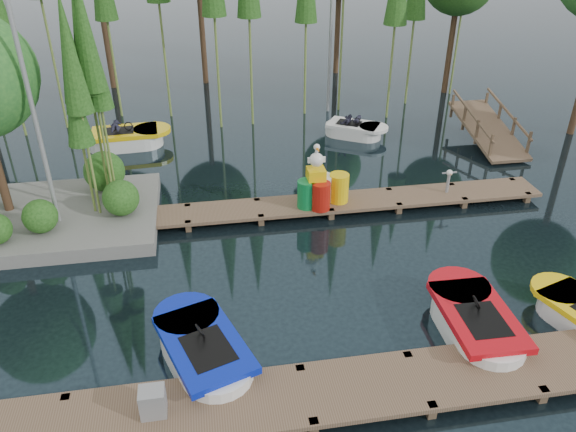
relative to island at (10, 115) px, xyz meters
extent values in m
plane|color=#18272E|center=(6.30, -3.29, -3.18)|extent=(90.00, 90.00, 0.00)
cube|color=brown|center=(6.30, -7.79, -2.93)|extent=(18.00, 1.50, 0.10)
cube|color=brown|center=(2.00, -7.16, -3.13)|extent=(0.16, 0.16, 0.50)
cube|color=brown|center=(4.15, -7.16, -3.13)|extent=(0.16, 0.16, 0.50)
cube|color=brown|center=(6.30, -8.42, -3.13)|extent=(0.16, 0.16, 0.50)
cube|color=brown|center=(6.30, -7.16, -3.13)|extent=(0.16, 0.16, 0.50)
cube|color=brown|center=(8.45, -8.42, -3.13)|extent=(0.16, 0.16, 0.50)
cube|color=brown|center=(8.45, -7.16, -3.13)|extent=(0.16, 0.16, 0.50)
cube|color=brown|center=(10.60, -8.42, -3.13)|extent=(0.16, 0.16, 0.50)
cube|color=brown|center=(10.60, -7.16, -3.13)|extent=(0.16, 0.16, 0.50)
cube|color=brown|center=(7.30, -0.79, -2.93)|extent=(15.00, 1.20, 0.10)
cube|color=brown|center=(0.20, -1.27, -3.13)|extent=(0.16, 0.16, 0.50)
cube|color=brown|center=(0.20, -0.31, -3.13)|extent=(0.16, 0.16, 0.50)
cube|color=brown|center=(2.23, -1.27, -3.13)|extent=(0.16, 0.16, 0.50)
cube|color=brown|center=(2.23, -0.31, -3.13)|extent=(0.16, 0.16, 0.50)
cube|color=brown|center=(4.26, -1.27, -3.13)|extent=(0.16, 0.16, 0.50)
cube|color=brown|center=(4.26, -0.31, -3.13)|extent=(0.16, 0.16, 0.50)
cube|color=brown|center=(6.28, -1.27, -3.13)|extent=(0.16, 0.16, 0.50)
cube|color=brown|center=(6.28, -0.31, -3.13)|extent=(0.16, 0.16, 0.50)
cube|color=brown|center=(8.31, -1.27, -3.13)|extent=(0.16, 0.16, 0.50)
cube|color=brown|center=(8.31, -0.31, -3.13)|extent=(0.16, 0.16, 0.50)
cube|color=brown|center=(10.34, -1.27, -3.13)|extent=(0.16, 0.16, 0.50)
cube|color=brown|center=(10.34, -0.31, -3.13)|extent=(0.16, 0.16, 0.50)
cube|color=brown|center=(12.37, -1.27, -3.13)|extent=(0.16, 0.16, 0.50)
cube|color=brown|center=(12.37, -0.31, -3.13)|extent=(0.16, 0.16, 0.50)
cube|color=brown|center=(14.40, -1.27, -3.13)|extent=(0.16, 0.16, 0.50)
cube|color=brown|center=(14.40, -0.31, -3.13)|extent=(0.16, 0.16, 0.50)
cube|color=slate|center=(0.30, -0.29, -3.00)|extent=(6.20, 4.20, 0.42)
sphere|color=#2C601E|center=(0.50, -1.29, -2.34)|extent=(0.90, 0.90, 0.90)
sphere|color=#2C601E|center=(1.90, 0.91, -2.19)|extent=(1.20, 1.20, 1.20)
sphere|color=#2C601E|center=(2.50, -0.69, -2.29)|extent=(1.00, 1.00, 1.00)
cylinder|color=olive|center=(2.04, 0.27, -0.22)|extent=(0.07, 0.07, 5.93)
cone|color=#2C601E|center=(2.04, 0.27, 1.86)|extent=(0.70, 0.70, 2.97)
cylinder|color=olive|center=(1.73, 0.11, -0.35)|extent=(0.07, 0.07, 5.66)
cone|color=#2C601E|center=(1.73, 0.11, 1.63)|extent=(0.70, 0.70, 2.83)
cylinder|color=olive|center=(2.23, 0.30, -0.57)|extent=(0.07, 0.07, 5.22)
cone|color=#2C601E|center=(2.23, 0.30, 1.26)|extent=(0.70, 0.70, 2.61)
cylinder|color=olive|center=(1.85, -0.51, -0.42)|extent=(0.07, 0.07, 5.53)
cone|color=#2C601E|center=(1.85, -0.51, 1.52)|extent=(0.70, 0.70, 2.76)
cylinder|color=olive|center=(1.71, -0.39, -1.18)|extent=(0.07, 0.07, 4.01)
cone|color=#2C601E|center=(1.71, -0.39, 0.23)|extent=(0.70, 0.70, 2.01)
cylinder|color=olive|center=(2.17, 0.16, -0.13)|extent=(0.07, 0.07, 6.11)
cone|color=#2C601E|center=(2.17, 0.16, 2.01)|extent=(0.70, 0.70, 3.05)
cylinder|color=#442E1D|center=(16.28, 9.35, -0.67)|extent=(0.26, 0.26, 5.02)
cylinder|color=#442E1D|center=(12.04, 13.41, -0.53)|extent=(0.26, 0.26, 5.31)
cylinder|color=#442E1D|center=(5.30, 12.74, 0.05)|extent=(0.26, 0.26, 6.46)
cylinder|color=#442E1D|center=(0.88, 12.71, 0.24)|extent=(0.26, 0.26, 6.85)
cylinder|color=olive|center=(-1.86, 6.94, 0.55)|extent=(0.09, 0.09, 7.48)
cylinder|color=olive|center=(-0.41, 7.53, 1.65)|extent=(0.09, 0.09, 9.66)
cylinder|color=olive|center=(1.62, 8.54, 0.66)|extent=(0.09, 0.09, 7.69)
cylinder|color=olive|center=(3.67, 8.19, 1.31)|extent=(0.09, 0.09, 8.99)
cylinder|color=olive|center=(5.66, 6.58, 1.03)|extent=(0.09, 0.09, 8.44)
cylinder|color=olive|center=(6.95, 6.71, 0.93)|extent=(0.09, 0.09, 8.22)
cylinder|color=olive|center=(9.25, 7.58, 0.52)|extent=(0.09, 0.09, 7.41)
cylinder|color=olive|center=(12.54, 6.54, 0.52)|extent=(0.09, 0.09, 7.40)
cylinder|color=olive|center=(13.93, 8.13, 0.39)|extent=(0.09, 0.09, 7.14)
cylinder|color=gray|center=(0.80, -0.79, 0.32)|extent=(0.12, 0.12, 7.00)
cylinder|color=gray|center=(10.30, 7.71, 0.32)|extent=(0.12, 0.12, 7.00)
cube|color=brown|center=(15.30, 3.21, -2.63)|extent=(1.50, 3.94, 0.95)
cube|color=brown|center=(14.60, 1.61, -2.59)|extent=(0.08, 0.08, 0.90)
cube|color=brown|center=(14.60, 2.71, -2.48)|extent=(0.08, 0.08, 0.90)
cube|color=brown|center=(14.60, 3.81, -2.37)|extent=(0.08, 0.08, 0.90)
cube|color=brown|center=(14.60, 4.91, -2.26)|extent=(0.08, 0.08, 0.90)
cube|color=brown|center=(14.60, 3.21, -2.03)|extent=(0.06, 3.54, 0.83)
cube|color=brown|center=(16.00, 1.61, -2.59)|extent=(0.08, 0.08, 0.90)
cube|color=brown|center=(16.00, 2.71, -2.48)|extent=(0.08, 0.08, 0.90)
cube|color=brown|center=(16.00, 3.81, -2.37)|extent=(0.08, 0.08, 0.90)
cube|color=brown|center=(16.00, 4.91, -2.26)|extent=(0.08, 0.08, 0.90)
cube|color=brown|center=(16.00, 3.21, -2.03)|extent=(0.06, 3.54, 0.83)
cube|color=white|center=(4.52, -6.49, -2.96)|extent=(1.71, 1.72, 0.61)
cylinder|color=white|center=(4.30, -5.86, -2.96)|extent=(1.70, 1.70, 0.61)
cylinder|color=white|center=(4.74, -7.13, -2.96)|extent=(1.70, 1.70, 0.61)
cube|color=#061CAC|center=(4.52, -6.49, -2.63)|extent=(2.06, 2.65, 0.16)
cylinder|color=#061CAC|center=(4.20, -5.57, -2.63)|extent=(1.74, 1.74, 0.16)
cube|color=black|center=(4.59, -6.70, -2.58)|extent=(1.15, 1.32, 0.07)
torus|color=black|center=(4.46, -6.34, -2.40)|extent=(0.26, 0.35, 0.30)
cube|color=white|center=(10.15, -6.59, -2.96)|extent=(1.37, 1.38, 0.61)
cylinder|color=white|center=(10.17, -5.91, -2.96)|extent=(1.37, 1.37, 0.61)
cylinder|color=white|center=(10.14, -7.26, -2.96)|extent=(1.37, 1.37, 0.61)
cube|color=red|center=(10.15, -6.59, -2.62)|extent=(1.42, 2.37, 0.16)
cylinder|color=red|center=(10.18, -5.60, -2.62)|extent=(1.40, 1.40, 0.16)
cube|color=black|center=(10.15, -6.81, -2.57)|extent=(0.86, 1.13, 0.07)
torus|color=black|center=(10.16, -6.42, -2.40)|extent=(0.17, 0.31, 0.30)
cylinder|color=white|center=(12.46, -6.21, -2.99)|extent=(1.44, 1.44, 0.52)
cylinder|color=yellow|center=(12.37, -5.96, -2.71)|extent=(1.47, 1.47, 0.13)
cube|color=white|center=(2.08, 5.15, -2.96)|extent=(1.44, 1.42, 0.61)
cylinder|color=white|center=(2.75, 5.19, -2.96)|extent=(1.42, 1.42, 0.61)
cylinder|color=white|center=(1.41, 5.10, -2.96)|extent=(1.42, 1.42, 0.61)
cube|color=yellow|center=(2.08, 5.15, -2.63)|extent=(2.42, 1.52, 0.16)
cylinder|color=yellow|center=(3.06, 5.21, -2.63)|extent=(1.45, 1.45, 0.16)
cube|color=black|center=(1.86, 5.13, -2.58)|extent=(1.16, 0.90, 0.07)
torus|color=black|center=(2.25, 5.16, -2.40)|extent=(0.32, 0.19, 0.30)
imported|color=#1E1E2D|center=(1.80, 5.13, -2.31)|extent=(0.51, 0.39, 1.09)
cube|color=white|center=(10.60, 4.74, -3.00)|extent=(1.50, 1.49, 0.50)
cylinder|color=white|center=(11.06, 4.46, -3.00)|extent=(1.49, 1.49, 0.50)
cylinder|color=white|center=(10.13, 5.03, -3.00)|extent=(1.49, 1.49, 0.50)
cube|color=white|center=(10.60, 4.74, -2.73)|extent=(2.18, 1.93, 0.13)
cylinder|color=white|center=(11.27, 4.33, -2.73)|extent=(1.52, 1.52, 0.13)
cube|color=black|center=(10.44, 4.84, -2.69)|extent=(1.11, 1.04, 0.05)
torus|color=black|center=(10.71, 4.67, -2.55)|extent=(0.28, 0.25, 0.24)
imported|color=#1E1E2D|center=(10.41, 4.86, -2.51)|extent=(0.45, 0.42, 0.81)
imported|color=#1E1E2D|center=(10.84, 4.96, -2.56)|extent=(0.35, 0.32, 0.61)
cube|color=gray|center=(3.60, -7.79, -2.61)|extent=(0.44, 0.37, 0.54)
cylinder|color=yellow|center=(8.63, -0.79, -2.46)|extent=(0.57, 0.57, 0.86)
cylinder|color=#0D7635|center=(7.65, -0.98, -2.47)|extent=(0.55, 0.55, 0.82)
cylinder|color=white|center=(8.19, -0.71, -2.47)|extent=(0.55, 0.55, 0.82)
cylinder|color=#AD160C|center=(8.01, -1.16, -2.47)|extent=(0.55, 0.55, 0.82)
cube|color=yellow|center=(7.92, -0.89, -1.90)|extent=(0.50, 0.50, 0.32)
sphere|color=white|center=(7.92, -0.89, -1.47)|extent=(0.40, 0.40, 0.40)
cylinder|color=white|center=(7.92, -0.89, -1.24)|extent=(0.09, 0.09, 0.27)
sphere|color=white|center=(7.92, -0.89, -1.09)|extent=(0.18, 0.18, 0.18)
cone|color=orange|center=(7.92, -1.07, -1.11)|extent=(0.09, 0.27, 0.09)
cube|color=white|center=(7.92, -0.89, -1.47)|extent=(0.50, 0.05, 0.16)
cylinder|color=gray|center=(12.00, -0.79, -2.61)|extent=(0.09, 0.09, 0.55)
sphere|color=white|center=(12.00, -0.79, -2.24)|extent=(0.18, 0.18, 0.18)
cube|color=gray|center=(12.00, -0.79, -2.24)|extent=(0.46, 0.04, 0.04)
cone|color=orange|center=(12.00, -0.90, -2.24)|extent=(0.04, 0.09, 0.04)
camera|label=1|loc=(4.78, -14.82, 4.98)|focal=35.00mm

